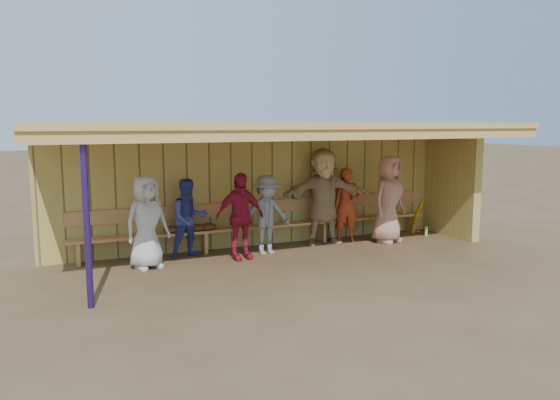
% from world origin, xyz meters
% --- Properties ---
extents(ground, '(90.00, 90.00, 0.00)m').
position_xyz_m(ground, '(0.00, 0.00, 0.00)').
color(ground, brown).
rests_on(ground, ground).
extents(player_b, '(0.91, 0.74, 1.62)m').
position_xyz_m(player_b, '(-2.50, 0.35, 0.81)').
color(player_b, silver).
rests_on(player_b, ground).
extents(player_c, '(0.78, 0.64, 1.48)m').
position_xyz_m(player_c, '(-1.65, 0.81, 0.74)').
color(player_c, '#374299').
rests_on(player_c, ground).
extents(player_d, '(0.97, 0.47, 1.60)m').
position_xyz_m(player_d, '(-0.82, 0.32, 0.80)').
color(player_d, '#A91B33').
rests_on(player_d, ground).
extents(player_e, '(1.00, 0.60, 1.52)m').
position_xyz_m(player_e, '(-0.22, 0.48, 0.76)').
color(player_e, gray).
rests_on(player_e, ground).
extents(player_f, '(1.92, 0.86, 2.00)m').
position_xyz_m(player_f, '(1.20, 0.81, 1.00)').
color(player_f, tan).
rests_on(player_f, ground).
extents(player_g, '(0.66, 0.54, 1.57)m').
position_xyz_m(player_g, '(1.75, 0.81, 0.78)').
color(player_g, '#A9381B').
rests_on(player_g, ground).
extents(player_h, '(1.04, 0.86, 1.83)m').
position_xyz_m(player_h, '(2.50, 0.39, 0.92)').
color(player_h, tan).
rests_on(player_h, ground).
extents(dugout_structure, '(8.80, 3.20, 2.50)m').
position_xyz_m(dugout_structure, '(0.39, 0.69, 1.69)').
color(dugout_structure, tan).
rests_on(dugout_structure, ground).
extents(bench, '(7.60, 0.34, 0.93)m').
position_xyz_m(bench, '(0.00, 1.12, 0.53)').
color(bench, tan).
rests_on(bench, ground).
extents(dugout_equipment, '(5.79, 0.62, 0.80)m').
position_xyz_m(dugout_equipment, '(-0.66, 0.99, 0.49)').
color(dugout_equipment, yellow).
rests_on(dugout_equipment, ground).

